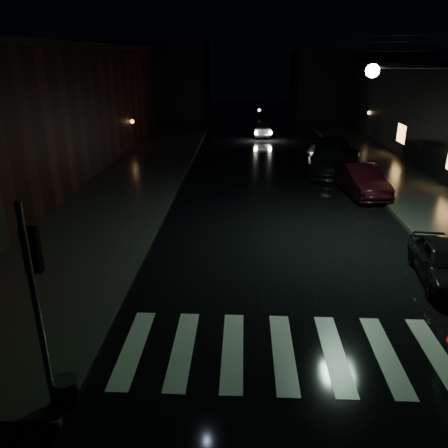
# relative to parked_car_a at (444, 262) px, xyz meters

# --- Properties ---
(ground) EXTENTS (120.00, 120.00, 0.00)m
(ground) POSITION_rel_parked_car_a_xyz_m (-7.60, -4.27, -0.64)
(ground) COLOR black
(ground) RESTS_ON ground
(sidewalk_left) EXTENTS (6.00, 44.00, 0.15)m
(sidewalk_left) POSITION_rel_parked_car_a_xyz_m (-12.60, 9.73, -0.56)
(sidewalk_left) COLOR #282826
(sidewalk_left) RESTS_ON ground
(sidewalk_right) EXTENTS (4.00, 44.00, 0.15)m
(sidewalk_right) POSITION_rel_parked_car_a_xyz_m (2.40, 9.73, -0.56)
(sidewalk_right) COLOR #282826
(sidewalk_right) RESTS_ON ground
(building_left) EXTENTS (10.00, 36.00, 7.00)m
(building_left) POSITION_rel_parked_car_a_xyz_m (-19.60, 11.73, 2.86)
(building_left) COLOR black
(building_left) RESTS_ON ground
(building_far_left) EXTENTS (14.00, 10.00, 8.00)m
(building_far_left) POSITION_rel_parked_car_a_xyz_m (-17.60, 40.73, 3.36)
(building_far_left) COLOR black
(building_far_left) RESTS_ON ground
(building_far_right) EXTENTS (14.00, 10.00, 7.00)m
(building_far_right) POSITION_rel_parked_car_a_xyz_m (6.40, 40.73, 2.86)
(building_far_right) COLOR black
(building_far_right) RESTS_ON ground
(crosswalk) EXTENTS (9.00, 3.00, 0.01)m
(crosswalk) POSITION_rel_parked_car_a_xyz_m (-4.60, -3.77, -0.63)
(crosswalk) COLOR beige
(crosswalk) RESTS_ON ground
(signal_pole_corner) EXTENTS (0.68, 0.61, 4.20)m
(signal_pole_corner) POSITION_rel_parked_car_a_xyz_m (-9.74, -5.73, 0.90)
(signal_pole_corner) COLOR slate
(signal_pole_corner) RESTS_ON ground
(parked_car_a) EXTENTS (1.94, 3.91, 1.28)m
(parked_car_a) POSITION_rel_parked_car_a_xyz_m (0.00, 0.00, 0.00)
(parked_car_a) COLOR black
(parked_car_a) RESTS_ON ground
(parked_car_b) EXTENTS (2.16, 4.73, 1.50)m
(parked_car_b) POSITION_rel_parked_car_a_xyz_m (-0.34, 9.06, 0.11)
(parked_car_b) COLOR black
(parked_car_b) RESTS_ON ground
(parked_car_c) EXTENTS (2.78, 5.76, 1.62)m
(parked_car_c) POSITION_rel_parked_car_a_xyz_m (-1.34, 13.33, 0.17)
(parked_car_c) COLOR black
(parked_car_c) RESTS_ON ground
(parked_car_d) EXTENTS (2.52, 5.20, 1.42)m
(parked_car_d) POSITION_rel_parked_car_a_xyz_m (0.00, 17.06, 0.07)
(parked_car_d) COLOR black
(parked_car_d) RESTS_ON ground
(oncoming_car) EXTENTS (1.48, 3.91, 1.27)m
(oncoming_car) POSITION_rel_parked_car_a_xyz_m (-4.72, 25.55, -0.00)
(oncoming_car) COLOR black
(oncoming_car) RESTS_ON ground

